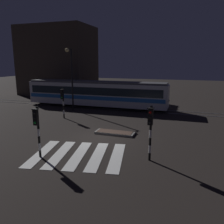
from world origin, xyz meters
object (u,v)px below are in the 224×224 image
at_px(traffic_light_kerb_mid_left, 37,125).
at_px(tram, 96,93).
at_px(street_lamp_trackside_left, 71,72).
at_px(traffic_light_corner_far_left, 63,99).
at_px(traffic_light_corner_near_right, 150,125).

height_order(traffic_light_kerb_mid_left, tram, tram).
bearing_deg(street_lamp_trackside_left, traffic_light_corner_far_left, -75.02).
relative_size(traffic_light_corner_near_right, tram, 0.18).
distance_m(traffic_light_kerb_mid_left, tram, 15.73).
height_order(traffic_light_kerb_mid_left, street_lamp_trackside_left, street_lamp_trackside_left).
relative_size(traffic_light_corner_near_right, traffic_light_kerb_mid_left, 1.04).
xyz_separation_m(traffic_light_corner_far_left, street_lamp_trackside_left, (-0.96, 3.60, 2.48)).
xyz_separation_m(traffic_light_corner_near_right, traffic_light_corner_far_left, (-9.91, 7.38, -0.13)).
bearing_deg(tram, traffic_light_kerb_mid_left, -79.72).
height_order(traffic_light_corner_near_right, street_lamp_trackside_left, street_lamp_trackside_left).
distance_m(traffic_light_corner_near_right, street_lamp_trackside_left, 15.63).
height_order(traffic_light_corner_far_left, traffic_light_kerb_mid_left, traffic_light_kerb_mid_left).
bearing_deg(tram, traffic_light_corner_far_left, -97.44).
bearing_deg(street_lamp_trackside_left, traffic_light_corner_near_right, -45.26).
bearing_deg(tram, traffic_light_corner_near_right, -56.73).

